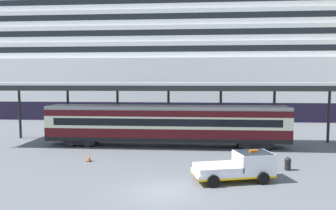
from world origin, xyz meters
TOP-DOWN VIEW (x-y plane):
  - ground_plane at (0.00, 0.00)m, footprint 400.00×400.00m
  - cruise_ship at (11.67, 44.33)m, footprint 136.49×26.03m
  - platform_canopy at (-0.65, 13.06)m, footprint 40.07×5.98m
  - train_carriage at (-0.65, 12.60)m, footprint 24.11×2.81m
  - service_truck at (5.08, 2.51)m, footprint 5.53×3.22m
  - traffic_cone_near at (-6.53, 6.37)m, footprint 0.36×0.36m
  - traffic_cone_mid at (7.79, 5.72)m, footprint 0.36×0.36m
  - quay_bollard at (9.00, 5.09)m, footprint 0.48×0.48m

SIDE VIEW (x-z plane):
  - ground_plane at x=0.00m, z-range 0.00..0.00m
  - traffic_cone_mid at x=7.79m, z-range -0.01..0.64m
  - traffic_cone_near at x=-6.53m, z-range -0.01..0.65m
  - quay_bollard at x=9.00m, z-range 0.04..1.00m
  - service_truck at x=5.08m, z-range -0.02..2.00m
  - train_carriage at x=-0.65m, z-range 0.26..4.37m
  - platform_canopy at x=-0.65m, z-range 2.90..9.33m
  - cruise_ship at x=11.67m, z-range -4.90..24.68m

